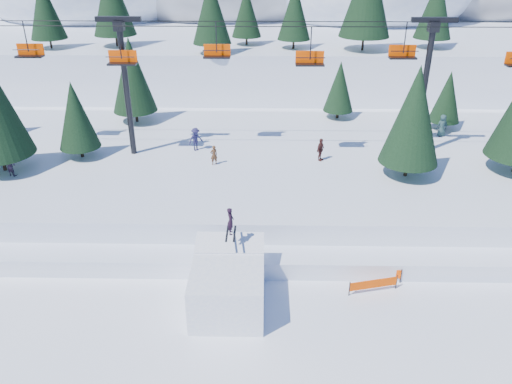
{
  "coord_description": "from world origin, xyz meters",
  "views": [
    {
      "loc": [
        1.32,
        -18.33,
        17.49
      ],
      "look_at": [
        0.86,
        6.0,
        5.2
      ],
      "focal_mm": 35.0,
      "sensor_mm": 36.0,
      "label": 1
    }
  ],
  "objects_px": {
    "banner_far": "(376,270)",
    "banner_near": "(373,284)",
    "jump_kicker": "(228,284)",
    "chairlift": "(272,67)"
  },
  "relations": [
    {
      "from": "jump_kicker",
      "to": "chairlift",
      "type": "bearing_deg",
      "value": 81.29
    },
    {
      "from": "banner_far",
      "to": "banner_near",
      "type": "bearing_deg",
      "value": -107.25
    },
    {
      "from": "chairlift",
      "to": "banner_near",
      "type": "height_order",
      "value": "chairlift"
    },
    {
      "from": "jump_kicker",
      "to": "chairlift",
      "type": "height_order",
      "value": "chairlift"
    },
    {
      "from": "chairlift",
      "to": "banner_far",
      "type": "xyz_separation_m",
      "value": [
        6.0,
        -12.7,
        -8.78
      ]
    },
    {
      "from": "banner_far",
      "to": "chairlift",
      "type": "bearing_deg",
      "value": 115.29
    },
    {
      "from": "chairlift",
      "to": "jump_kicker",
      "type": "bearing_deg",
      "value": -98.71
    },
    {
      "from": "jump_kicker",
      "to": "chairlift",
      "type": "relative_size",
      "value": 0.11
    },
    {
      "from": "jump_kicker",
      "to": "chairlift",
      "type": "distance_m",
      "value": 17.33
    },
    {
      "from": "banner_far",
      "to": "jump_kicker",
      "type": "bearing_deg",
      "value": -163.19
    }
  ]
}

